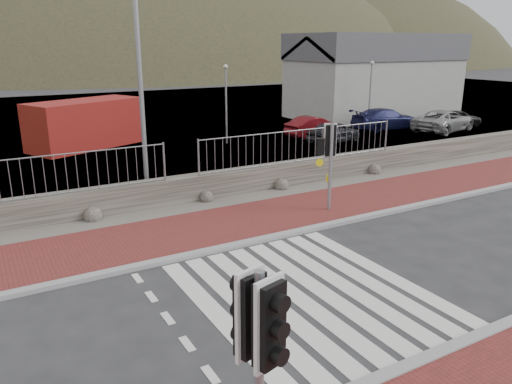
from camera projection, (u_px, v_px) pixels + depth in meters
ground at (307, 293)px, 10.80m from camera, size 220.00×220.00×0.00m
sidewalk_far at (218, 227)px, 14.53m from camera, size 40.00×3.00×0.08m
kerb_near at (412, 365)px, 8.29m from camera, size 40.00×0.25×0.12m
kerb_far at (242, 244)px, 13.28m from camera, size 40.00×0.25×0.12m
zebra_crossing at (307, 292)px, 10.80m from camera, size 4.62×5.60×0.01m
gravel_strip at (191, 208)px, 16.20m from camera, size 40.00×1.50×0.06m
stone_wall at (181, 190)px, 16.74m from camera, size 40.00×0.60×0.90m
railing at (181, 151)px, 16.22m from camera, size 18.07×0.07×1.22m
quay at (69, 122)px, 33.99m from camera, size 120.00×40.00×0.50m
water at (18, 85)px, 63.09m from camera, size 220.00×50.00×0.05m
harbor_building at (375, 75)px, 36.01m from camera, size 12.20×6.20×5.80m
hills_backdrop at (61, 199)px, 93.71m from camera, size 254.00×90.00×100.00m
traffic_signal_near at (259, 338)px, 5.47m from camera, size 0.46×0.35×2.89m
traffic_signal_far at (330, 148)px, 15.38m from camera, size 0.70×0.42×2.85m
streetlight at (142, 44)px, 15.74m from camera, size 1.83×0.93×9.14m
shipping_container at (86, 124)px, 25.57m from camera, size 6.22×4.53×2.39m
car_a at (334, 132)px, 26.85m from camera, size 3.63×2.12×1.16m
car_b at (314, 126)px, 28.64m from camera, size 3.60×1.57×1.15m
car_c at (386, 119)px, 30.89m from camera, size 4.67×2.34×1.30m
car_d at (444, 121)px, 30.22m from camera, size 5.04×3.17×1.30m
car_e at (457, 118)px, 32.05m from camera, size 3.40×1.91×1.09m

